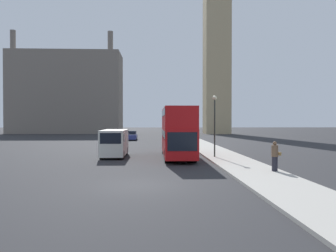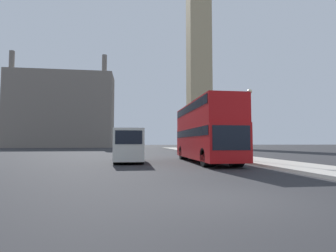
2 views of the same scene
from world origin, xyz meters
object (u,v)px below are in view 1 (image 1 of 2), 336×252
Objects in this scene: pedestrian at (275,156)px; parked_sedan at (131,136)px; street_lamp at (215,116)px; white_van at (114,142)px; red_double_decker_bus at (177,130)px.

pedestrian reaches higher than parked_sedan.
street_lamp is (-2.16, 7.98, 2.53)m from pedestrian.
white_van is 14.40m from pedestrian.
street_lamp reaches higher than white_van.
white_van is 25.83m from parked_sedan.
red_double_decker_bus is at bearing -8.27° from white_van.
pedestrian is 0.35× the size of street_lamp.
pedestrian is 37.11m from parked_sedan.
street_lamp is (3.08, -0.82, 1.20)m from red_double_decker_bus.
pedestrian is at bearing -41.85° from white_van.
red_double_decker_bus is 1.87× the size of white_van.
white_van is 1.24× the size of parked_sedan.
parked_sedan is (-11.07, 35.42, -0.35)m from pedestrian.
street_lamp is at bearing 105.11° from pedestrian.
street_lamp reaches higher than parked_sedan.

